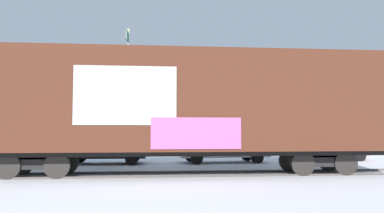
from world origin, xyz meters
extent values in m
plane|color=silver|center=(0.00, 0.00, 0.00)|extent=(260.00, 260.00, 0.00)
cube|color=#4C4742|center=(-0.22, -0.72, 0.04)|extent=(59.86, 4.34, 0.08)
cube|color=#4C4742|center=(-0.11, 0.72, 0.04)|extent=(59.86, 4.34, 0.08)
cube|color=#472316|center=(-0.16, 0.00, 2.84)|extent=(16.21, 4.21, 3.74)
cube|color=#2D2823|center=(-0.16, 0.00, 4.83)|extent=(15.22, 1.48, 0.24)
cube|color=#999999|center=(-2.36, -1.40, 2.93)|extent=(3.52, 0.28, 2.05)
cube|color=#CC4C8C|center=(0.10, -1.58, 1.63)|extent=(3.16, 0.25, 1.10)
cube|color=black|center=(-0.16, 0.00, 0.87)|extent=(15.79, 2.80, 0.20)
cube|color=black|center=(-5.55, 0.38, 0.51)|extent=(2.19, 1.53, 0.36)
cylinder|color=black|center=(-6.44, -0.28, 0.46)|extent=(0.93, 0.18, 0.92)
cylinder|color=black|center=(-6.34, 1.16, 0.46)|extent=(0.93, 0.18, 0.92)
cylinder|color=black|center=(-4.75, -0.40, 0.46)|extent=(0.93, 0.18, 0.92)
cylinder|color=black|center=(-4.65, 1.04, 0.46)|extent=(0.93, 0.18, 0.92)
cube|color=black|center=(5.22, -0.38, 0.51)|extent=(2.19, 1.53, 0.36)
cylinder|color=black|center=(4.32, -1.04, 0.46)|extent=(0.93, 0.18, 0.92)
cylinder|color=black|center=(4.42, 0.40, 0.46)|extent=(0.93, 0.18, 0.92)
cylinder|color=black|center=(6.01, -1.16, 0.46)|extent=(0.93, 0.18, 0.92)
cylinder|color=black|center=(6.12, 0.28, 0.46)|extent=(0.93, 0.18, 0.92)
cylinder|color=silver|center=(-2.40, 12.13, 4.42)|extent=(0.12, 0.12, 8.84)
sphere|color=#D8CC66|center=(-2.40, 12.13, 8.92)|extent=(0.18, 0.18, 0.18)
cube|color=#14662D|center=(-2.50, 11.30, 8.35)|extent=(0.23, 1.54, 0.79)
cube|color=white|center=(-2.55, 10.91, 8.35)|extent=(0.14, 0.78, 0.79)
cube|color=silver|center=(0.00, 71.68, 4.03)|extent=(157.32, 39.31, 8.05)
cube|color=#9E9384|center=(16.37, 59.89, 9.56)|extent=(5.70, 4.67, 3.01)
cube|color=brown|center=(47.16, 59.89, 9.27)|extent=(6.73, 4.54, 2.43)
cube|color=#8C725B|center=(28.18, 59.89, 9.63)|extent=(4.96, 4.80, 3.16)
cone|color=#193D23|center=(-8.07, 65.07, 9.70)|extent=(1.65, 1.65, 3.30)
cone|color=#193D23|center=(43.45, 57.79, 9.72)|extent=(1.67, 1.67, 3.33)
cone|color=#193D23|center=(18.45, 57.44, 10.31)|extent=(2.25, 2.25, 4.51)
cube|color=black|center=(-3.46, 5.33, 0.72)|extent=(4.35, 2.13, 0.79)
cube|color=#2D333D|center=(-3.52, 5.33, 1.43)|extent=(2.33, 1.77, 0.64)
cylinder|color=black|center=(-1.96, 6.03, 0.32)|extent=(0.66, 0.28, 0.64)
cylinder|color=black|center=(-2.11, 4.37, 0.32)|extent=(0.66, 0.28, 0.64)
cylinder|color=black|center=(-4.81, 6.29, 0.32)|extent=(0.66, 0.28, 0.64)
cylinder|color=black|center=(-4.96, 4.62, 0.32)|extent=(0.66, 0.28, 0.64)
cube|color=#B7BABF|center=(2.74, 5.10, 0.66)|extent=(4.78, 1.87, 0.68)
cube|color=#2D333D|center=(2.65, 5.10, 1.35)|extent=(2.57, 1.66, 0.70)
cylinder|color=black|center=(4.34, 5.98, 0.32)|extent=(0.64, 0.23, 0.64)
cylinder|color=black|center=(4.37, 4.27, 0.32)|extent=(0.64, 0.23, 0.64)
cylinder|color=black|center=(1.11, 5.92, 0.32)|extent=(0.64, 0.23, 0.64)
cylinder|color=black|center=(1.14, 4.22, 0.32)|extent=(0.64, 0.23, 0.64)
cube|color=#B21E1E|center=(9.27, 5.66, 0.69)|extent=(4.23, 2.26, 0.73)
cube|color=#2D333D|center=(9.08, 5.68, 1.42)|extent=(2.11, 1.81, 0.74)
cylinder|color=black|center=(10.73, 6.31, 0.32)|extent=(0.66, 0.30, 0.64)
cylinder|color=black|center=(10.52, 4.66, 0.32)|extent=(0.66, 0.30, 0.64)
cylinder|color=black|center=(8.01, 6.66, 0.32)|extent=(0.66, 0.30, 0.64)
cylinder|color=black|center=(7.80, 5.01, 0.32)|extent=(0.66, 0.30, 0.64)
camera|label=1|loc=(-2.15, -14.22, 1.73)|focal=34.39mm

